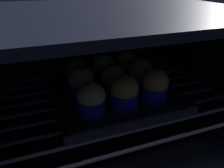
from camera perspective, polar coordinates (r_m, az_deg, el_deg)
name	(u,v)px	position (r cm, az deg, el deg)	size (l,w,h in cm)	color
oven_cavity	(107,79)	(59.49, -1.37, 1.21)	(59.00, 47.00, 37.00)	black
oven_rack	(112,98)	(57.49, 0.07, -3.53)	(54.80, 42.00, 0.80)	#444756
baking_tray	(112,94)	(57.13, 0.00, -2.48)	(29.40, 29.40, 2.20)	black
muffin_row0_col0	(91,100)	(46.83, -5.33, -4.08)	(6.10, 6.10, 7.30)	#1928B7
muffin_row0_col1	(126,92)	(49.02, 3.55, -2.16)	(6.24, 6.24, 7.75)	#1928B7
muffin_row0_col2	(155,86)	(52.38, 10.86, -0.46)	(6.18, 6.18, 8.01)	#1928B7
muffin_row1_col0	(82,83)	(53.44, -7.78, 0.31)	(6.20, 6.20, 8.33)	#1928B7
muffin_row1_col1	(111,80)	(55.13, -0.25, 1.12)	(6.11, 6.11, 7.44)	#1928B7
muffin_row1_col2	(139,74)	(58.00, 7.03, 2.53)	(6.51, 6.51, 8.32)	silver
muffin_row2_col0	(76,74)	(59.83, -9.16, 2.58)	(6.00, 6.00, 7.17)	#1928B7
muffin_row2_col1	(104,68)	(61.38, -2.17, 4.04)	(6.45, 6.45, 8.00)	#1928B7
muffin_row2_col2	(127,65)	(64.06, 3.73, 4.91)	(6.00, 6.00, 7.92)	silver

